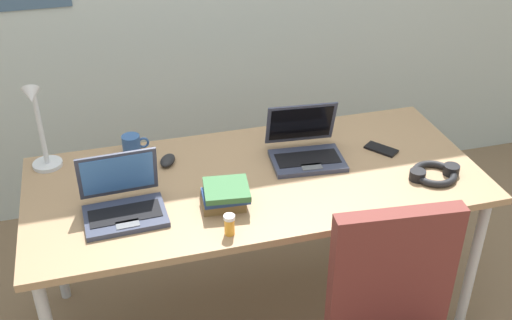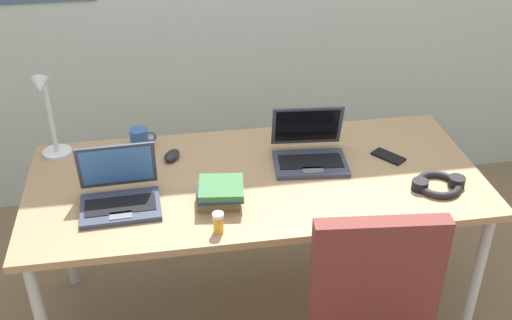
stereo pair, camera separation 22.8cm
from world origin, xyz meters
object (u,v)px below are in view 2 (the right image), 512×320
at_px(laptop_near_mouse, 309,152).
at_px(book_stack, 219,193).
at_px(pill_bottle, 218,222).
at_px(laptop_near_lamp, 119,194).
at_px(headphones, 438,184).
at_px(cell_phone, 388,156).
at_px(computer_mouse, 172,155).
at_px(coffee_mug, 140,138).
at_px(desk_lamp, 49,116).

xyz_separation_m(laptop_near_mouse, book_stack, (-0.40, -0.24, -0.00)).
bearing_deg(book_stack, pill_bottle, -97.69).
relative_size(laptop_near_lamp, book_stack, 1.60).
distance_m(laptop_near_mouse, headphones, 0.53).
bearing_deg(cell_phone, laptop_near_lamp, 151.24).
height_order(computer_mouse, book_stack, book_stack).
bearing_deg(computer_mouse, book_stack, -38.27).
bearing_deg(book_stack, laptop_near_lamp, 172.09).
height_order(computer_mouse, cell_phone, computer_mouse).
bearing_deg(computer_mouse, coffee_mug, 164.63).
xyz_separation_m(desk_lamp, pill_bottle, (0.61, -0.60, -0.16)).
height_order(laptop_near_lamp, coffee_mug, laptop_near_lamp).
distance_m(computer_mouse, headphones, 1.08).
height_order(desk_lamp, book_stack, desk_lamp).
relative_size(laptop_near_mouse, headphones, 1.48).
distance_m(headphones, coffee_mug, 1.24).
height_order(laptop_near_mouse, pill_bottle, laptop_near_mouse).
distance_m(cell_phone, headphones, 0.27).
relative_size(cell_phone, headphones, 0.64).
xyz_separation_m(laptop_near_lamp, laptop_near_mouse, (0.77, 0.19, -0.00)).
bearing_deg(computer_mouse, cell_phone, 18.10).
bearing_deg(headphones, coffee_mug, 156.41).
xyz_separation_m(computer_mouse, headphones, (1.01, -0.38, -0.00)).
relative_size(laptop_near_lamp, cell_phone, 2.21).
bearing_deg(pill_bottle, book_stack, 82.31).
bearing_deg(cell_phone, pill_bottle, 169.90).
bearing_deg(desk_lamp, laptop_near_lamp, -54.15).
bearing_deg(cell_phone, computer_mouse, 134.50).
height_order(laptop_near_lamp, pill_bottle, laptop_near_lamp).
relative_size(laptop_near_mouse, pill_bottle, 4.01).
bearing_deg(cell_phone, book_stack, 158.99).
bearing_deg(cell_phone, headphones, -102.39).
bearing_deg(laptop_near_lamp, pill_bottle, -33.24).
relative_size(desk_lamp, cell_phone, 2.94).
xyz_separation_m(cell_phone, coffee_mug, (-1.03, 0.25, 0.04)).
bearing_deg(laptop_near_mouse, laptop_near_lamp, -166.24).
bearing_deg(coffee_mug, headphones, -23.59).
bearing_deg(computer_mouse, pill_bottle, -48.50).
relative_size(computer_mouse, pill_bottle, 1.22).
height_order(desk_lamp, cell_phone, desk_lamp).
bearing_deg(laptop_near_mouse, computer_mouse, 169.34).
relative_size(laptop_near_mouse, coffee_mug, 2.80).
bearing_deg(headphones, desk_lamp, 162.69).
relative_size(laptop_near_mouse, cell_phone, 2.33).
distance_m(desk_lamp, laptop_near_mouse, 1.07).
xyz_separation_m(desk_lamp, book_stack, (0.64, -0.43, -0.16)).
distance_m(laptop_near_mouse, cell_phone, 0.34).
height_order(laptop_near_mouse, computer_mouse, laptop_near_mouse).
bearing_deg(coffee_mug, cell_phone, -13.74).
distance_m(cell_phone, book_stack, 0.76).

